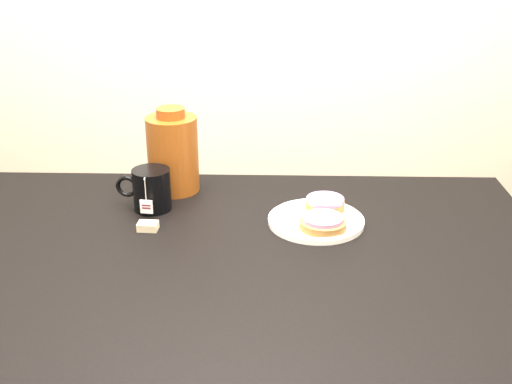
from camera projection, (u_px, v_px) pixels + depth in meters
table at (227, 289)px, 1.37m from camera, size 1.40×0.90×0.75m
plate at (316, 220)px, 1.47m from camera, size 0.22×0.22×0.02m
bagel_back at (325, 203)px, 1.52m from camera, size 0.12×0.12×0.03m
bagel_front at (323, 223)px, 1.42m from camera, size 0.15×0.15×0.03m
mug at (151, 189)px, 1.53m from camera, size 0.14×0.10×0.10m
teabag_pouch at (148, 226)px, 1.44m from camera, size 0.05×0.03×0.02m
bagel_package at (173, 153)px, 1.62m from camera, size 0.15×0.15×0.22m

